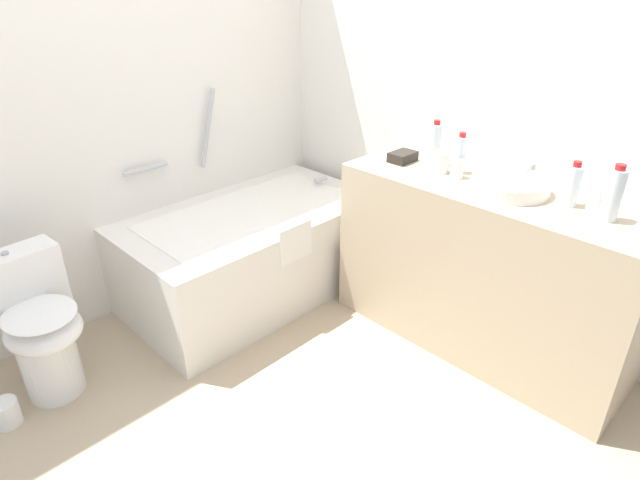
{
  "coord_description": "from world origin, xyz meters",
  "views": [
    {
      "loc": [
        -0.84,
        -1.32,
        1.74
      ],
      "look_at": [
        0.74,
        0.26,
        0.58
      ],
      "focal_mm": 29.49,
      "sensor_mm": 36.0,
      "label": 1
    }
  ],
  "objects_px": {
    "sink_faucet": "(531,173)",
    "drinking_glass_1": "(442,162)",
    "toilet": "(36,326)",
    "water_bottle_1": "(613,195)",
    "drinking_glass_2": "(597,200)",
    "bathtub": "(252,249)",
    "drinking_glass_0": "(457,169)",
    "water_bottle_3": "(572,185)",
    "water_bottle_0": "(460,154)",
    "water_bottle_2": "(435,144)",
    "toilet_paper_roll": "(6,413)",
    "amenity_basket": "(403,157)",
    "sink_basin": "(510,185)"
  },
  "relations": [
    {
      "from": "bathtub",
      "to": "drinking_glass_0",
      "type": "height_order",
      "value": "bathtub"
    },
    {
      "from": "bathtub",
      "to": "drinking_glass_0",
      "type": "distance_m",
      "value": 1.26
    },
    {
      "from": "water_bottle_0",
      "to": "drinking_glass_1",
      "type": "distance_m",
      "value": 0.09
    },
    {
      "from": "drinking_glass_0",
      "to": "amenity_basket",
      "type": "relative_size",
      "value": 0.61
    },
    {
      "from": "drinking_glass_2",
      "to": "drinking_glass_1",
      "type": "bearing_deg",
      "value": 95.31
    },
    {
      "from": "sink_faucet",
      "to": "water_bottle_0",
      "type": "relative_size",
      "value": 0.76
    },
    {
      "from": "sink_faucet",
      "to": "drinking_glass_2",
      "type": "xyz_separation_m",
      "value": [
        -0.14,
        -0.35,
        0.01
      ]
    },
    {
      "from": "water_bottle_1",
      "to": "toilet",
      "type": "bearing_deg",
      "value": 135.3
    },
    {
      "from": "water_bottle_1",
      "to": "water_bottle_0",
      "type": "bearing_deg",
      "value": 85.27
    },
    {
      "from": "drinking_glass_1",
      "to": "drinking_glass_2",
      "type": "distance_m",
      "value": 0.71
    },
    {
      "from": "bathtub",
      "to": "drinking_glass_1",
      "type": "bearing_deg",
      "value": -60.01
    },
    {
      "from": "water_bottle_0",
      "to": "toilet",
      "type": "bearing_deg",
      "value": 151.17
    },
    {
      "from": "water_bottle_1",
      "to": "amenity_basket",
      "type": "height_order",
      "value": "water_bottle_1"
    },
    {
      "from": "toilet",
      "to": "water_bottle_3",
      "type": "xyz_separation_m",
      "value": [
        1.73,
        -1.51,
        0.6
      ]
    },
    {
      "from": "drinking_glass_2",
      "to": "amenity_basket",
      "type": "bearing_deg",
      "value": 93.94
    },
    {
      "from": "bathtub",
      "to": "toilet",
      "type": "xyz_separation_m",
      "value": [
        -1.18,
        0.02,
        0.06
      ]
    },
    {
      "from": "bathtub",
      "to": "amenity_basket",
      "type": "distance_m",
      "value": 1.02
    },
    {
      "from": "bathtub",
      "to": "drinking_glass_0",
      "type": "xyz_separation_m",
      "value": [
        0.5,
        -0.98,
        0.61
      ]
    },
    {
      "from": "water_bottle_0",
      "to": "drinking_glass_1",
      "type": "height_order",
      "value": "water_bottle_0"
    },
    {
      "from": "water_bottle_0",
      "to": "water_bottle_3",
      "type": "bearing_deg",
      "value": -92.36
    },
    {
      "from": "amenity_basket",
      "to": "sink_faucet",
      "type": "bearing_deg",
      "value": -70.89
    },
    {
      "from": "bathtub",
      "to": "water_bottle_3",
      "type": "xyz_separation_m",
      "value": [
        0.55,
        -1.49,
        0.66
      ]
    },
    {
      "from": "water_bottle_0",
      "to": "drinking_glass_0",
      "type": "height_order",
      "value": "water_bottle_0"
    },
    {
      "from": "sink_faucet",
      "to": "drinking_glass_1",
      "type": "bearing_deg",
      "value": 119.85
    },
    {
      "from": "sink_basin",
      "to": "sink_faucet",
      "type": "relative_size",
      "value": 2.22
    },
    {
      "from": "bathtub",
      "to": "water_bottle_2",
      "type": "relative_size",
      "value": 6.42
    },
    {
      "from": "amenity_basket",
      "to": "water_bottle_3",
      "type": "bearing_deg",
      "value": -87.52
    },
    {
      "from": "toilet",
      "to": "drinking_glass_0",
      "type": "distance_m",
      "value": 2.03
    },
    {
      "from": "toilet",
      "to": "toilet_paper_roll",
      "type": "xyz_separation_m",
      "value": [
        -0.23,
        -0.1,
        -0.29
      ]
    },
    {
      "from": "sink_faucet",
      "to": "amenity_basket",
      "type": "bearing_deg",
      "value": 109.11
    },
    {
      "from": "toilet",
      "to": "water_bottle_1",
      "type": "bearing_deg",
      "value": 41.6
    },
    {
      "from": "drinking_glass_0",
      "to": "drinking_glass_2",
      "type": "bearing_deg",
      "value": -83.14
    },
    {
      "from": "water_bottle_0",
      "to": "water_bottle_1",
      "type": "xyz_separation_m",
      "value": [
        -0.06,
        -0.71,
        0.02
      ]
    },
    {
      "from": "water_bottle_0",
      "to": "drinking_glass_2",
      "type": "relative_size",
      "value": 2.18
    },
    {
      "from": "drinking_glass_0",
      "to": "sink_faucet",
      "type": "bearing_deg",
      "value": -51.17
    },
    {
      "from": "drinking_glass_0",
      "to": "drinking_glass_1",
      "type": "bearing_deg",
      "value": 84.99
    },
    {
      "from": "bathtub",
      "to": "drinking_glass_1",
      "type": "height_order",
      "value": "bathtub"
    },
    {
      "from": "water_bottle_0",
      "to": "amenity_basket",
      "type": "xyz_separation_m",
      "value": [
        -0.06,
        0.29,
        -0.07
      ]
    },
    {
      "from": "sink_faucet",
      "to": "drinking_glass_2",
      "type": "bearing_deg",
      "value": -111.99
    },
    {
      "from": "water_bottle_3",
      "to": "water_bottle_1",
      "type": "bearing_deg",
      "value": -102.31
    },
    {
      "from": "sink_faucet",
      "to": "amenity_basket",
      "type": "height_order",
      "value": "sink_faucet"
    },
    {
      "from": "toilet",
      "to": "water_bottle_0",
      "type": "bearing_deg",
      "value": 57.47
    },
    {
      "from": "bathtub",
      "to": "toilet_paper_roll",
      "type": "distance_m",
      "value": 1.43
    },
    {
      "from": "water_bottle_0",
      "to": "water_bottle_2",
      "type": "distance_m",
      "value": 0.16
    },
    {
      "from": "sink_basin",
      "to": "toilet_paper_roll",
      "type": "distance_m",
      "value": 2.4
    },
    {
      "from": "toilet",
      "to": "toilet_paper_roll",
      "type": "relative_size",
      "value": 5.75
    },
    {
      "from": "water_bottle_2",
      "to": "amenity_basket",
      "type": "height_order",
      "value": "water_bottle_2"
    },
    {
      "from": "drinking_glass_1",
      "to": "drinking_glass_2",
      "type": "relative_size",
      "value": 1.11
    },
    {
      "from": "bathtub",
      "to": "drinking_glass_2",
      "type": "relative_size",
      "value": 15.82
    },
    {
      "from": "drinking_glass_1",
      "to": "drinking_glass_2",
      "type": "bearing_deg",
      "value": -84.69
    }
  ]
}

